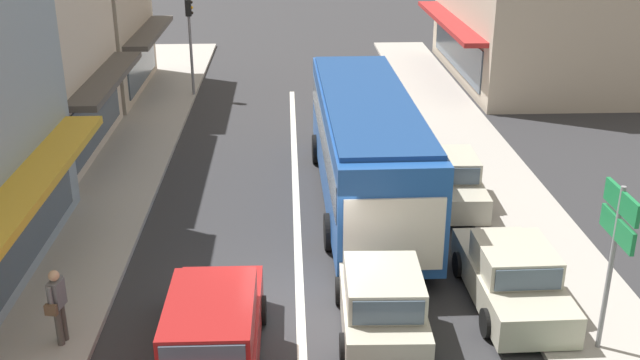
# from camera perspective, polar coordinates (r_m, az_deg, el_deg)

# --- Properties ---
(ground_plane) EXTENTS (140.00, 140.00, 0.00)m
(ground_plane) POSITION_cam_1_polar(r_m,az_deg,el_deg) (16.98, -1.52, -9.45)
(ground_plane) COLOR #2D2D30
(lane_centre_line) EXTENTS (0.20, 28.00, 0.01)m
(lane_centre_line) POSITION_cam_1_polar(r_m,az_deg,el_deg) (20.49, -1.75, -3.60)
(lane_centre_line) COLOR silver
(lane_centre_line) RESTS_ON ground
(sidewalk_left) EXTENTS (5.20, 44.00, 0.14)m
(sidewalk_left) POSITION_cam_1_polar(r_m,az_deg,el_deg) (23.24, -18.85, -1.46)
(sidewalk_left) COLOR #A39E96
(sidewalk_left) RESTS_ON ground
(kerb_right) EXTENTS (2.80, 44.00, 0.12)m
(kerb_right) POSITION_cam_1_polar(r_m,az_deg,el_deg) (23.19, 13.66, -0.94)
(kerb_right) COLOR #A39E96
(kerb_right) RESTS_ON ground
(shopfront_far_end) EXTENTS (8.30, 7.73, 7.57)m
(shopfront_far_end) POSITION_cam_1_polar(r_m,az_deg,el_deg) (34.50, -19.82, 12.28)
(shopfront_far_end) COLOR #B2A38E
(shopfront_far_end) RESTS_ON ground
(city_bus) EXTENTS (2.85, 10.89, 3.23)m
(city_bus) POSITION_cam_1_polar(r_m,az_deg,el_deg) (21.43, 3.53, 2.97)
(city_bus) COLOR #1E4C99
(city_bus) RESTS_ON ground
(wagon_behind_bus_near) EXTENTS (1.96, 4.51, 1.58)m
(wagon_behind_bus_near) POSITION_cam_1_polar(r_m,az_deg,el_deg) (14.83, -8.16, -11.42)
(wagon_behind_bus_near) COLOR maroon
(wagon_behind_bus_near) RESTS_ON ground
(hatchback_adjacent_lane_trail) EXTENTS (1.90, 3.74, 1.54)m
(hatchback_adjacent_lane_trail) POSITION_cam_1_polar(r_m,az_deg,el_deg) (15.71, 4.72, -9.32)
(hatchback_adjacent_lane_trail) COLOR #B7B29E
(hatchback_adjacent_lane_trail) RESTS_ON ground
(parked_sedan_kerb_second) EXTENTS (1.95, 4.23, 1.47)m
(parked_sedan_kerb_second) POSITION_cam_1_polar(r_m,az_deg,el_deg) (17.21, 14.40, -7.20)
(parked_sedan_kerb_second) COLOR #B7B29E
(parked_sedan_kerb_second) RESTS_ON ground
(parked_sedan_kerb_third) EXTENTS (2.00, 4.25, 1.47)m
(parked_sedan_kerb_third) POSITION_cam_1_polar(r_m,az_deg,el_deg) (22.21, 9.67, 0.02)
(parked_sedan_kerb_third) COLOR #B7B29E
(parked_sedan_kerb_third) RESTS_ON ground
(traffic_light_downstreet) EXTENTS (0.33, 0.24, 4.20)m
(traffic_light_downstreet) POSITION_cam_1_polar(r_m,az_deg,el_deg) (32.58, -9.87, 11.07)
(traffic_light_downstreet) COLOR gray
(traffic_light_downstreet) RESTS_ON ground
(directional_road_sign) EXTENTS (0.10, 1.40, 3.60)m
(directional_road_sign) POSITION_cam_1_polar(r_m,az_deg,el_deg) (15.16, 21.69, -3.62)
(directional_road_sign) COLOR gray
(directional_road_sign) RESTS_ON ground
(pedestrian_with_handbag_near) EXTENTS (0.31, 0.66, 1.63)m
(pedestrian_with_handbag_near) POSITION_cam_1_polar(r_m,az_deg,el_deg) (15.86, -19.38, -8.80)
(pedestrian_with_handbag_near) COLOR #4C4742
(pedestrian_with_handbag_near) RESTS_ON sidewalk_left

